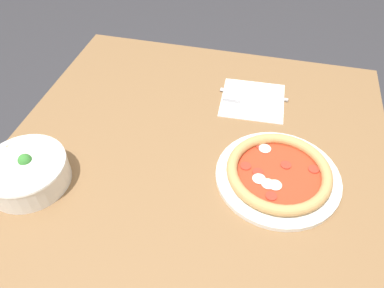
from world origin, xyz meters
TOP-DOWN VIEW (x-y plane):
  - dining_table at (0.00, 0.00)m, footprint 1.10×0.98m
  - pizza at (0.02, -0.21)m, footprint 0.30×0.30m
  - bowl at (-0.13, 0.36)m, footprint 0.19×0.19m
  - napkin at (0.30, -0.12)m, footprint 0.19×0.19m
  - fork at (0.27, -0.12)m, footprint 0.02×0.17m
  - knife at (0.32, -0.13)m, footprint 0.02×0.20m

SIDE VIEW (x-z plane):
  - dining_table at x=0.00m, z-range 0.27..1.04m
  - napkin at x=0.30m, z-range 0.77..0.77m
  - knife at x=0.32m, z-range 0.77..0.77m
  - fork at x=0.27m, z-range 0.77..0.77m
  - pizza at x=0.02m, z-range 0.76..0.80m
  - bowl at x=-0.13m, z-range 0.76..0.84m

